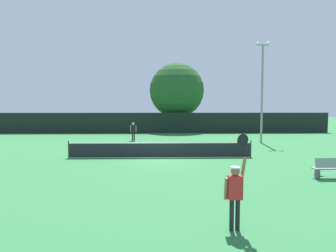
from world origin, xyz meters
The scene contains 11 objects.
ground_plane centered at (0.00, 0.00, 0.00)m, with size 120.00×120.00×0.00m, color #2D723D.
tennis_net centered at (0.00, 0.00, 0.51)m, with size 11.50×0.08×1.07m.
perimeter_fence centered at (0.00, 16.63, 1.19)m, with size 39.55×0.12×2.37m, color black.
player_serving centered at (1.96, -11.28, 1.14)m, with size 0.68×0.40×2.56m.
player_receiving centered at (-2.47, 9.09, 1.01)m, with size 0.57×0.24×1.66m.
tennis_ball centered at (1.29, 2.77, 0.03)m, with size 0.07×0.07×0.07m, color #CCE033.
spare_racket centered at (7.39, -5.03, 0.02)m, with size 0.28×0.52×0.04m.
courtside_bench centered at (7.79, -5.69, 0.48)m, with size 1.80×0.44×0.95m.
light_pole centered at (8.76, 7.25, 4.89)m, with size 1.18×0.28×8.65m.
large_tree centered at (2.11, 19.78, 5.08)m, with size 6.83×6.83×8.50m.
parked_car_near centered at (-2.99, 22.41, 0.78)m, with size 2.46×4.42×1.69m.
Camera 1 is at (-0.03, -19.24, 3.34)m, focal length 33.09 mm.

